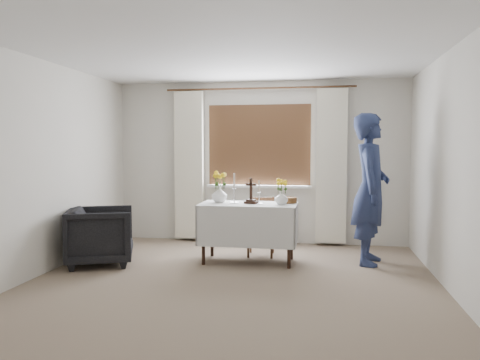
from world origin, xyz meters
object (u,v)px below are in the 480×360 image
(armchair, at_px, (101,236))
(altar_table, at_px, (248,233))
(wooden_chair, at_px, (261,227))
(flower_vase_left, at_px, (219,194))
(flower_vase_right, at_px, (281,198))
(person, at_px, (370,189))
(wooden_cross, at_px, (251,191))

(armchair, bearing_deg, altar_table, -98.70)
(wooden_chair, relative_size, armchair, 1.00)
(wooden_chair, distance_m, armchair, 2.11)
(altar_table, bearing_deg, flower_vase_left, 171.56)
(armchair, bearing_deg, wooden_chair, -89.04)
(flower_vase_right, bearing_deg, altar_table, 173.44)
(person, xyz_separation_m, flower_vase_left, (-1.93, -0.13, -0.09))
(armchair, relative_size, flower_vase_right, 4.66)
(wooden_chair, bearing_deg, flower_vase_right, -56.82)
(flower_vase_left, relative_size, flower_vase_right, 1.23)
(person, bearing_deg, wooden_chair, 91.56)
(wooden_chair, height_order, wooden_cross, wooden_cross)
(person, bearing_deg, flower_vase_right, 111.76)
(altar_table, distance_m, flower_vase_right, 0.64)
(flower_vase_left, bearing_deg, wooden_cross, -8.35)
(armchair, relative_size, person, 0.42)
(altar_table, relative_size, flower_vase_right, 7.23)
(wooden_cross, bearing_deg, person, 25.63)
(wooden_cross, bearing_deg, altar_table, -169.17)
(flower_vase_left, bearing_deg, flower_vase_right, -7.47)
(armchair, height_order, person, person)
(armchair, bearing_deg, person, -101.38)
(flower_vase_left, bearing_deg, altar_table, -8.44)
(armchair, xyz_separation_m, wooden_cross, (1.87, 0.42, 0.56))
(altar_table, height_order, wooden_chair, wooden_chair)
(wooden_chair, bearing_deg, altar_table, -108.64)
(wooden_cross, distance_m, flower_vase_right, 0.40)
(altar_table, xyz_separation_m, flower_vase_right, (0.43, -0.05, 0.47))
(altar_table, bearing_deg, flower_vase_right, -6.56)
(armchair, xyz_separation_m, person, (3.37, 0.62, 0.59))
(person, distance_m, wooden_cross, 1.52)
(wooden_chair, distance_m, person, 1.54)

